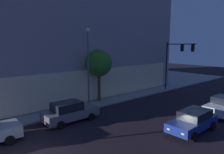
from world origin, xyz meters
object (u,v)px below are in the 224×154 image
Objects in this scene: modern_building at (43,31)px; traffic_light_far_corner at (177,56)px; sidewalk_tree at (99,63)px; street_lamp_sidewalk at (88,58)px; car_grey at (70,112)px; car_white at (223,106)px; car_blue at (193,121)px.

traffic_light_far_corner is (11.59, -15.51, -3.55)m from modern_building.
sidewalk_tree is (0.64, -12.91, -4.07)m from modern_building.
street_lamp_sidewalk is 5.88m from car_grey.
car_white is (6.52, -23.69, -7.53)m from modern_building.
traffic_light_far_corner is 1.16× the size of sidewalk_tree.
car_grey is (-4.81, -16.07, -7.54)m from modern_building.
sidewalk_tree is (1.99, 0.90, -0.72)m from street_lamp_sidewalk.
modern_building reaches higher than car_white.
street_lamp_sidewalk is 2.30m from sidewalk_tree.
modern_building reaches higher than sidewalk_tree.
sidewalk_tree is 1.23× the size of car_grey.
sidewalk_tree is 1.25× the size of car_blue.
car_blue is at bearing -179.47° from car_white.
car_white reaches higher than car_blue.
car_white is at bearing -51.41° from street_lamp_sidewalk.
car_grey is at bearing -149.84° from sidewalk_tree.
sidewalk_tree reaches higher than car_white.
traffic_light_far_corner is at bearing 58.22° from car_white.
traffic_light_far_corner is at bearing -53.22° from modern_building.
sidewalk_tree is at bearing 118.64° from car_white.
street_lamp_sidewalk reaches higher than car_grey.
traffic_light_far_corner is at bearing -13.32° from sidewalk_tree.
car_white is (5.89, -10.78, -3.46)m from sidewalk_tree.
street_lamp_sidewalk is at bearing 172.56° from traffic_light_far_corner.
car_grey is at bearing 146.09° from car_white.
street_lamp_sidewalk is 1.69× the size of car_grey.
traffic_light_far_corner is at bearing 37.83° from car_blue.
modern_building is at bearing 105.39° from car_white.
sidewalk_tree is 1.30× the size of car_white.
car_grey is at bearing -106.64° from modern_building.
car_blue is at bearing -76.72° from street_lamp_sidewalk.
sidewalk_tree is at bearing 30.16° from car_grey.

